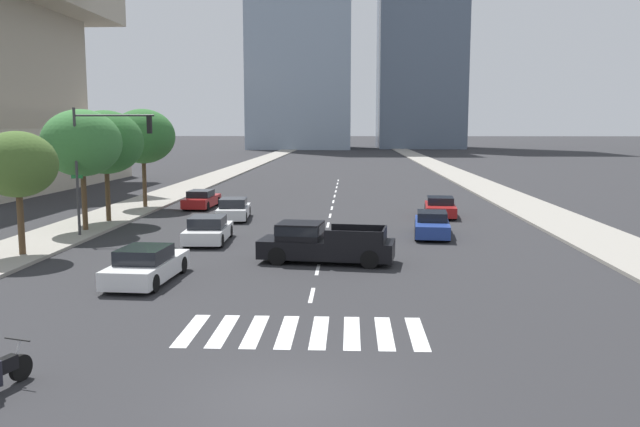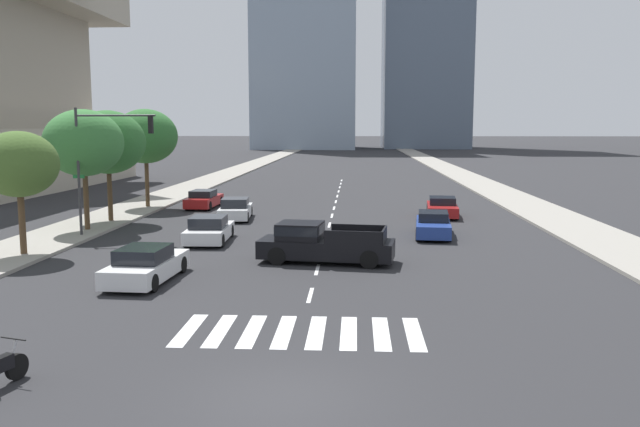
% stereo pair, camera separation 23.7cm
% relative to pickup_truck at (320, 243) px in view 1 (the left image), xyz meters
% --- Properties ---
extents(ground_plane, '(800.00, 800.00, 0.00)m').
position_rel_pickup_truck_xyz_m(ground_plane, '(-0.02, -13.99, -0.81)').
color(ground_plane, '#28282B').
extents(sidewalk_east, '(4.00, 260.00, 0.15)m').
position_rel_pickup_truck_xyz_m(sidewalk_east, '(13.80, 16.01, -0.74)').
color(sidewalk_east, gray).
rests_on(sidewalk_east, ground).
extents(sidewalk_west, '(4.00, 260.00, 0.15)m').
position_rel_pickup_truck_xyz_m(sidewalk_west, '(-13.85, 16.01, -0.74)').
color(sidewalk_west, gray).
rests_on(sidewalk_west, ground).
extents(crosswalk_near, '(6.75, 2.99, 0.01)m').
position_rel_pickup_truck_xyz_m(crosswalk_near, '(-0.02, -9.43, -0.81)').
color(crosswalk_near, silver).
rests_on(crosswalk_near, ground).
extents(lane_divider_center, '(0.14, 50.00, 0.01)m').
position_rel_pickup_truck_xyz_m(lane_divider_center, '(-0.02, 18.57, -0.81)').
color(lane_divider_center, silver).
rests_on(lane_divider_center, ground).
extents(pickup_truck, '(5.83, 2.65, 1.67)m').
position_rel_pickup_truck_xyz_m(pickup_truck, '(0.00, 0.00, 0.00)').
color(pickup_truck, black).
rests_on(pickup_truck, ground).
extents(sedan_red_0, '(2.20, 4.45, 1.23)m').
position_rel_pickup_truck_xyz_m(sedan_red_0, '(6.99, 14.56, -0.24)').
color(sedan_red_0, maroon).
rests_on(sedan_red_0, ground).
extents(sedan_white_1, '(2.12, 4.35, 1.33)m').
position_rel_pickup_truck_xyz_m(sedan_white_1, '(-5.91, 12.59, -0.20)').
color(sedan_white_1, silver).
rests_on(sedan_white_1, ground).
extents(sedan_white_2, '(2.09, 4.64, 1.33)m').
position_rel_pickup_truck_xyz_m(sedan_white_2, '(-6.21, -3.79, -0.20)').
color(sedan_white_2, silver).
rests_on(sedan_white_2, ground).
extents(sedan_white_3, '(2.02, 4.34, 1.31)m').
position_rel_pickup_truck_xyz_m(sedan_white_3, '(-5.74, 4.57, -0.21)').
color(sedan_white_3, silver).
rests_on(sedan_white_3, ground).
extents(sedan_blue_4, '(2.16, 4.69, 1.27)m').
position_rel_pickup_truck_xyz_m(sedan_blue_4, '(5.54, 6.98, -0.22)').
color(sedan_blue_4, navy).
rests_on(sedan_blue_4, ground).
extents(sedan_red_5, '(1.91, 4.56, 1.27)m').
position_rel_pickup_truck_xyz_m(sedan_red_5, '(-9.20, 18.20, -0.22)').
color(sedan_red_5, maroon).
rests_on(sedan_red_5, ground).
extents(traffic_signal_far, '(4.38, 0.28, 6.48)m').
position_rel_pickup_truck_xyz_m(traffic_signal_far, '(-11.22, 5.57, 3.73)').
color(traffic_signal_far, '#333335').
rests_on(traffic_signal_far, sidewalk_west).
extents(street_tree_nearest, '(3.36, 3.36, 5.35)m').
position_rel_pickup_truck_xyz_m(street_tree_nearest, '(-13.05, 0.45, 3.24)').
color(street_tree_nearest, '#4C3823').
rests_on(street_tree_nearest, sidewalk_west).
extents(street_tree_second, '(4.20, 4.20, 6.46)m').
position_rel_pickup_truck_xyz_m(street_tree_second, '(-13.05, 7.30, 4.00)').
color(street_tree_second, '#4C3823').
rests_on(street_tree_second, sidewalk_west).
extents(street_tree_third, '(4.36, 4.36, 6.48)m').
position_rel_pickup_truck_xyz_m(street_tree_third, '(-13.05, 10.71, 3.96)').
color(street_tree_third, '#4C3823').
rests_on(street_tree_third, sidewalk_west).
extents(street_tree_fourth, '(4.40, 4.40, 6.75)m').
position_rel_pickup_truck_xyz_m(street_tree_fourth, '(-13.05, 17.65, 4.20)').
color(street_tree_fourth, '#4C3823').
rests_on(street_tree_fourth, sidewalk_west).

